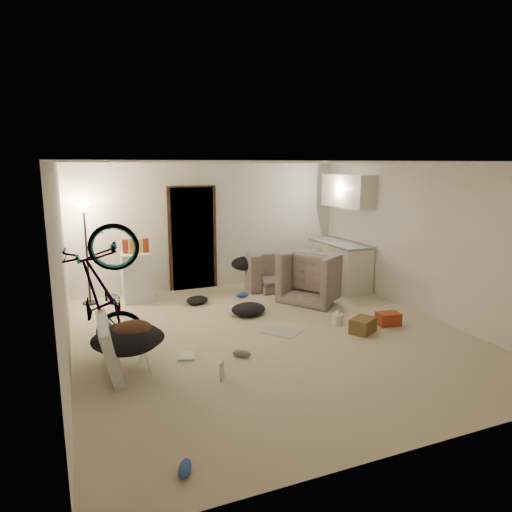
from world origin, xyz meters
name	(u,v)px	position (x,y,z in m)	size (l,w,h in m)	color
floor	(271,336)	(0.00, 0.00, -0.01)	(5.50, 6.00, 0.02)	beige
ceiling	(272,162)	(0.00, 0.00, 2.51)	(5.50, 6.00, 0.02)	white
wall_back	(211,226)	(0.00, 3.01, 1.25)	(5.50, 0.02, 2.50)	white
wall_front	(421,316)	(0.00, -3.01, 1.25)	(5.50, 0.02, 2.50)	white
wall_left	(62,268)	(-2.76, 0.00, 1.25)	(0.02, 6.00, 2.50)	white
wall_right	(424,240)	(2.76, 0.00, 1.25)	(0.02, 6.00, 2.50)	white
doorway	(192,239)	(-0.40, 2.97, 1.02)	(0.85, 0.10, 2.04)	black
door_trim	(193,239)	(-0.40, 2.94, 1.02)	(0.97, 0.04, 2.10)	#351F12
floor_lamp	(85,232)	(-2.40, 2.65, 1.31)	(0.28, 0.28, 1.81)	black
kitchen_counter	(340,265)	(2.43, 2.00, 0.44)	(0.60, 1.50, 0.88)	silver
counter_top	(340,243)	(2.43, 2.00, 0.90)	(0.64, 1.54, 0.04)	gray
kitchen_uppers	(348,191)	(2.56, 2.00, 1.95)	(0.38, 1.40, 0.65)	silver
sofa	(288,272)	(1.48, 2.45, 0.28)	(1.94, 0.76, 0.57)	#343A33
armchair	(318,281)	(1.56, 1.37, 0.34)	(1.04, 0.91, 0.67)	#343A33
bicycle	(106,323)	(-2.30, 0.09, 0.47)	(0.63, 1.81, 0.95)	black
book_asset	(220,382)	(-1.16, -1.16, 0.01)	(0.18, 0.24, 0.02)	maroon
mini_fridge	(137,277)	(-1.57, 2.55, 0.45)	(0.52, 0.52, 0.89)	white
snack_box_0	(126,248)	(-1.74, 2.55, 1.00)	(0.10, 0.07, 0.30)	maroon
snack_box_1	(132,247)	(-1.62, 2.55, 1.00)	(0.10, 0.07, 0.30)	#C77018
snack_box_2	(139,247)	(-1.50, 2.55, 1.00)	(0.10, 0.07, 0.30)	gold
snack_box_3	(146,246)	(-1.38, 2.55, 1.00)	(0.10, 0.07, 0.30)	maroon
saucer_chair	(128,345)	(-2.09, -0.50, 0.36)	(0.86, 0.86, 0.61)	silver
hoodie	(132,330)	(-2.04, -0.53, 0.55)	(0.48, 0.40, 0.22)	#482818
sofa_drape	(245,264)	(0.53, 2.45, 0.54)	(0.56, 0.46, 0.28)	black
tv_box	(110,347)	(-2.30, -0.42, 0.33)	(0.12, 1.00, 0.66)	silver
drink_case_a	(363,325)	(1.31, -0.43, 0.11)	(0.39, 0.28, 0.22)	brown
drink_case_b	(388,319)	(1.88, -0.30, 0.10)	(0.34, 0.25, 0.20)	maroon
juicer	(338,318)	(1.15, 0.01, 0.10)	(0.17, 0.17, 0.25)	silver
newspaper	(282,331)	(0.20, 0.06, 0.00)	(0.41, 0.53, 0.01)	#B1ADA3
book_blue	(244,309)	(0.05, 1.26, 0.01)	(0.22, 0.30, 0.03)	#2B4D9E
book_white	(187,356)	(-1.34, -0.30, 0.01)	(0.21, 0.27, 0.02)	silver
shoe_0	(243,295)	(0.29, 1.97, 0.05)	(0.28, 0.11, 0.10)	#2B4D9E
shoe_2	(185,469)	(-1.91, -2.55, 0.05)	(0.25, 0.10, 0.09)	#2B4D9E
shoe_3	(242,353)	(-0.68, -0.57, 0.05)	(0.26, 0.11, 0.10)	slate
clothes_lump_a	(248,309)	(0.03, 1.00, 0.09)	(0.59, 0.51, 0.19)	black
clothes_lump_b	(197,300)	(-0.61, 1.93, 0.06)	(0.42, 0.37, 0.13)	black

